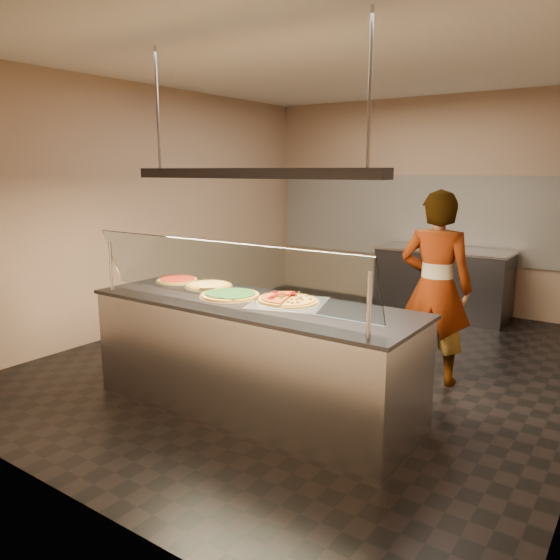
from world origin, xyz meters
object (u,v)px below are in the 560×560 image
Objects in this scene: serving_counter at (252,356)px; sneeze_guard at (223,272)px; half_pizza_pepperoni at (277,297)px; half_pizza_sausage at (300,302)px; pizza_spinach at (230,295)px; pizza_cheese at (209,285)px; prep_table at (443,282)px; worker at (435,288)px; heat_lamp_housing at (250,173)px; pizza_spatula at (203,286)px; pizza_tomato at (178,280)px; perforated_tray at (288,302)px.

sneeze_guard reaches higher than serving_counter.
serving_counter is at bearing -144.39° from half_pizza_pepperoni.
half_pizza_pepperoni reaches higher than half_pizza_sausage.
pizza_spinach reaches higher than pizza_cheese.
worker is at bearing -73.35° from prep_table.
heat_lamp_housing is (0.66, -0.23, 1.01)m from pizza_cheese.
prep_table is at bearing 86.15° from sneeze_guard.
prep_table is at bearing 76.17° from pizza_spatula.
pizza_spatula is (-0.40, 0.10, 0.01)m from pizza_spinach.
pizza_cheese is at bearing -104.49° from prep_table.
pizza_spinach is at bearing -13.85° from pizza_spatula.
worker is 2.07m from heat_lamp_housing.
serving_counter is at bearing 180.00° from heat_lamp_housing.
heat_lamp_housing is at bearing -12.59° from pizza_tomato.
half_pizza_pepperoni is 1.00× the size of half_pizza_sausage.
pizza_spinach is 1.19× the size of pizza_cheese.
half_pizza_pepperoni is at bearing -5.62° from pizza_tomato.
pizza_tomato is at bearing 151.61° from sneeze_guard.
pizza_tomato is (-1.48, 0.12, -0.01)m from half_pizza_sausage.
worker reaches higher than pizza_spinach.
worker is at bearing 39.10° from pizza_spatula.
pizza_cheese is 3.82m from prep_table.
sneeze_guard is at bearing 53.58° from worker.
half_pizza_pepperoni is 0.84m from pizza_cheese.
prep_table is 4.18m from heat_lamp_housing.
pizza_tomato reaches higher than serving_counter.
half_pizza_sausage is at bearing 16.47° from heat_lamp_housing.
perforated_tray is 1.68× the size of pizza_cheese.
pizza_spinach is at bearing 123.54° from sneeze_guard.
half_pizza_sausage is 1.01× the size of pizza_spinach.
prep_table is 0.77× the size of heat_lamp_housing.
pizza_spinach is 0.46m from pizza_cheese.
serving_counter is 0.54m from half_pizza_pepperoni.
half_pizza_sausage is 1.49m from worker.
pizza_spatula is 3.92m from prep_table.
sneeze_guard is 1.45× the size of prep_table.
pizza_spinach is at bearing 173.43° from heat_lamp_housing.
pizza_spinach is at bearing -170.31° from perforated_tray.
half_pizza_pepperoni is at bearing 35.61° from serving_counter.
serving_counter is 0.56m from perforated_tray.
sneeze_guard is 1.42× the size of worker.
half_pizza_pepperoni is at bearing 70.21° from sneeze_guard.
sneeze_guard is 4.94× the size of pizza_spinach.
prep_table is (0.29, 4.24, -0.76)m from sneeze_guard.
half_pizza_sausage is 1.30× the size of pizza_tomato.
half_pizza_pepperoni is 1.25m from pizza_tomato.
pizza_cheese is 0.19× the size of heat_lamp_housing.
half_pizza_sausage is at bearing 58.29° from worker.
heat_lamp_housing is at bearing -157.16° from perforated_tray.
pizza_spinach reaches higher than perforated_tray.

